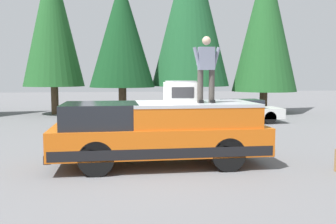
{
  "coord_description": "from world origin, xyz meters",
  "views": [
    {
      "loc": [
        -9.3,
        0.54,
        2.34
      ],
      "look_at": [
        0.68,
        -0.9,
        1.35
      ],
      "focal_mm": 39.44,
      "sensor_mm": 36.0,
      "label": 1
    }
  ],
  "objects_px": {
    "person_on_truck_bed": "(206,68)",
    "parked_car_white": "(240,111)",
    "pickup_truck": "(160,132)",
    "parked_car_maroon": "(121,114)",
    "compressor_unit": "(181,91)"
  },
  "relations": [
    {
      "from": "pickup_truck",
      "to": "parked_car_white",
      "type": "relative_size",
      "value": 1.35
    },
    {
      "from": "compressor_unit",
      "to": "person_on_truck_bed",
      "type": "xyz_separation_m",
      "value": [
        -0.43,
        -0.59,
        0.62
      ]
    },
    {
      "from": "parked_car_white",
      "to": "pickup_truck",
      "type": "bearing_deg",
      "value": 148.25
    },
    {
      "from": "compressor_unit",
      "to": "parked_car_maroon",
      "type": "bearing_deg",
      "value": 11.39
    },
    {
      "from": "parked_car_white",
      "to": "parked_car_maroon",
      "type": "relative_size",
      "value": 1.0
    },
    {
      "from": "compressor_unit",
      "to": "person_on_truck_bed",
      "type": "bearing_deg",
      "value": -126.03
    },
    {
      "from": "pickup_truck",
      "to": "person_on_truck_bed",
      "type": "xyz_separation_m",
      "value": [
        -0.24,
        -1.17,
        1.68
      ]
    },
    {
      "from": "parked_car_maroon",
      "to": "pickup_truck",
      "type": "bearing_deg",
      "value": -173.33
    },
    {
      "from": "pickup_truck",
      "to": "parked_car_white",
      "type": "bearing_deg",
      "value": -31.75
    },
    {
      "from": "pickup_truck",
      "to": "parked_car_maroon",
      "type": "height_order",
      "value": "pickup_truck"
    },
    {
      "from": "person_on_truck_bed",
      "to": "parked_car_maroon",
      "type": "bearing_deg",
      "value": 14.95
    },
    {
      "from": "compressor_unit",
      "to": "person_on_truck_bed",
      "type": "relative_size",
      "value": 0.5
    },
    {
      "from": "pickup_truck",
      "to": "parked_car_white",
      "type": "height_order",
      "value": "pickup_truck"
    },
    {
      "from": "person_on_truck_bed",
      "to": "parked_car_maroon",
      "type": "xyz_separation_m",
      "value": [
        7.65,
        2.04,
        -1.97
      ]
    },
    {
      "from": "person_on_truck_bed",
      "to": "parked_car_white",
      "type": "height_order",
      "value": "person_on_truck_bed"
    }
  ]
}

